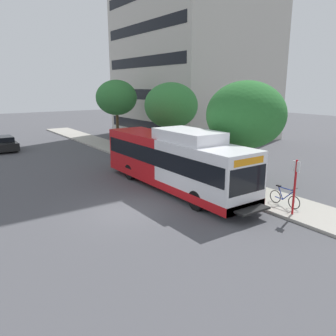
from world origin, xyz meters
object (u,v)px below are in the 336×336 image
Objects in this scene: transit_bus at (173,161)px; street_tree_near_stop at (246,115)px; street_tree_far_block at (116,98)px; bus_stop_sign_pole at (295,183)px; bicycle_parked at (285,198)px; street_tree_mid_block at (171,106)px; parked_car_far_lane at (4,143)px.

transit_bus is 5.01m from street_tree_near_stop.
street_tree_far_block reaches higher than street_tree_near_stop.
bus_stop_sign_pole reaches higher than bicycle_parked.
street_tree_near_stop is 1.01× the size of street_tree_mid_block.
parked_car_far_lane is at bearing 107.39° from transit_bus.
street_tree_near_stop is at bearing 69.07° from bus_stop_sign_pole.
bus_stop_sign_pole is at bearing -72.94° from parked_car_far_lane.
transit_bus is 16.16m from street_tree_far_block.
parked_car_far_lane is (-9.81, 21.05, -3.65)m from street_tree_near_stop.
street_tree_near_stop is 17.26m from street_tree_far_block.
bicycle_parked is at bearing -93.87° from street_tree_far_block.
bus_stop_sign_pole is 0.43× the size of street_tree_mid_block.
bicycle_parked is at bearing -66.02° from transit_bus.
street_tree_mid_block reaches higher than transit_bus.
parked_car_far_lane is (-7.95, 25.91, -0.99)m from bus_stop_sign_pole.
street_tree_mid_block reaches higher than parked_car_far_lane.
parked_car_far_lane is at bearing 159.24° from street_tree_far_block.
bus_stop_sign_pole is at bearing -95.37° from street_tree_far_block.
bus_stop_sign_pole reaches higher than parked_car_far_lane.
transit_bus is at bearing -104.75° from street_tree_far_block.
bus_stop_sign_pole is at bearing -99.02° from street_tree_mid_block.
street_tree_far_block is (4.04, 15.33, 3.12)m from transit_bus.
transit_bus is at bearing 106.12° from bus_stop_sign_pole.
street_tree_far_block is at bearing 86.13° from bicycle_parked.
street_tree_near_stop is 0.96× the size of street_tree_far_block.
transit_bus is at bearing -72.61° from parked_car_far_lane.
parked_car_far_lane is at bearing 114.99° from street_tree_near_stop.
street_tree_mid_block is at bearing 88.97° from street_tree_near_stop.
street_tree_near_stop is at bearing 72.86° from bicycle_parked.
transit_bus is 2.72× the size of parked_car_far_lane.
bus_stop_sign_pole is 1.48× the size of bicycle_parked.
parked_car_far_lane is at bearing 107.06° from bus_stop_sign_pole.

